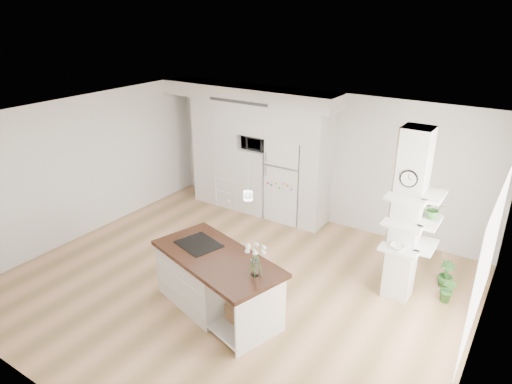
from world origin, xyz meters
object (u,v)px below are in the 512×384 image
bookshelf (230,194)px  refrigerator (288,179)px  floor_plant_a (448,290)px  kitchen_island (209,276)px

bookshelf → refrigerator: bearing=4.7°
refrigerator → floor_plant_a: bearing=-19.7°
refrigerator → kitchen_island: (0.50, -3.27, -0.39)m
floor_plant_a → kitchen_island: bearing=-146.5°
kitchen_island → bookshelf: 3.61m
kitchen_island → refrigerator: bearing=114.7°
kitchen_island → floor_plant_a: size_ratio=5.10×
refrigerator → floor_plant_a: refrigerator is taller
floor_plant_a → refrigerator: bearing=160.3°
kitchen_island → bookshelf: size_ratio=3.24×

